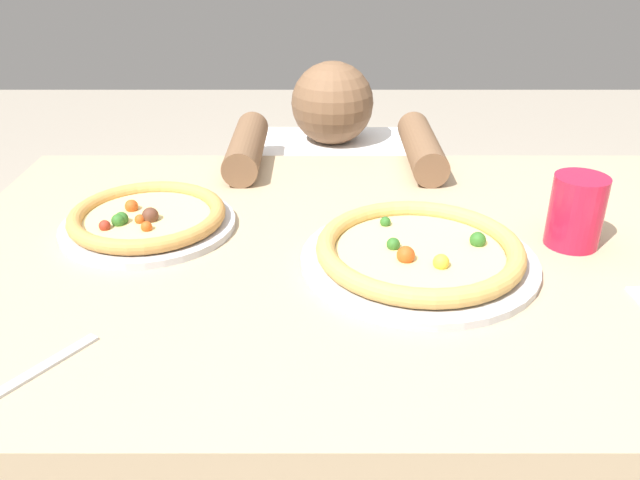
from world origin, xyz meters
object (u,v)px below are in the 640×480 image
(pizza_near, at_px, (419,253))
(pizza_far, at_px, (147,219))
(drink_cup_colored, at_px, (576,211))
(fork, at_px, (12,386))
(diner_seated, at_px, (331,257))

(pizza_near, xyz_separation_m, pizza_far, (-0.43, 0.12, -0.00))
(pizza_far, height_order, drink_cup_colored, drink_cup_colored)
(pizza_far, distance_m, drink_cup_colored, 0.69)
(fork, bearing_deg, pizza_near, 29.83)
(pizza_near, distance_m, diner_seated, 0.76)
(fork, bearing_deg, drink_cup_colored, 25.07)
(pizza_near, height_order, fork, pizza_near)
(pizza_far, bearing_deg, diner_seated, 59.51)
(pizza_far, xyz_separation_m, fork, (-0.06, -0.40, -0.02))
(fork, relative_size, diner_seated, 0.19)
(pizza_far, xyz_separation_m, drink_cup_colored, (0.68, -0.06, 0.04))
(diner_seated, bearing_deg, fork, -111.65)
(pizza_far, relative_size, diner_seated, 0.31)
(pizza_far, bearing_deg, drink_cup_colored, -4.70)
(pizza_near, bearing_deg, drink_cup_colored, 14.60)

